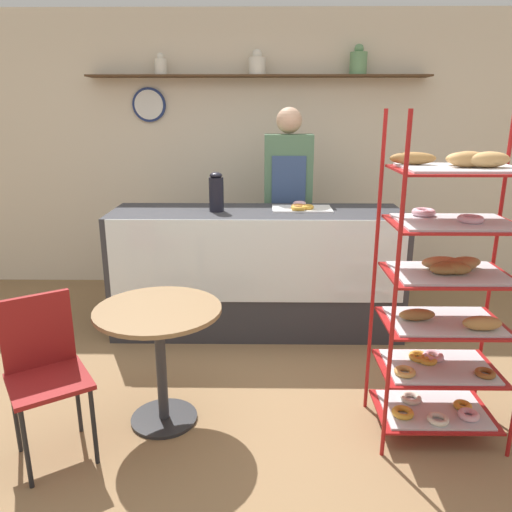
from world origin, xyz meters
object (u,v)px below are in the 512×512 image
at_px(pastry_rack, 447,288).
at_px(donut_tray_counter, 301,207).
at_px(cafe_chair, 44,361).
at_px(coffee_carafe, 216,192).
at_px(cafe_table, 159,337).
at_px(person_worker, 288,201).

height_order(pastry_rack, donut_tray_counter, pastry_rack).
bearing_deg(cafe_chair, coffee_carafe, 30.01).
bearing_deg(cafe_table, pastry_rack, -2.71).
bearing_deg(person_worker, cafe_chair, -123.11).
bearing_deg(coffee_carafe, cafe_chair, -116.07).
xyz_separation_m(person_worker, donut_tray_counter, (0.09, -0.43, 0.03)).
xyz_separation_m(pastry_rack, donut_tray_counter, (-0.67, 1.46, 0.15)).
bearing_deg(pastry_rack, coffee_carafe, 134.22).
relative_size(pastry_rack, cafe_table, 2.49).
bearing_deg(cafe_chair, person_worker, 22.97).
height_order(person_worker, donut_tray_counter, person_worker).
distance_m(pastry_rack, cafe_chair, 2.16).
bearing_deg(cafe_table, cafe_chair, -154.01).
distance_m(person_worker, coffee_carafe, 0.79).
height_order(pastry_rack, person_worker, person_worker).
distance_m(person_worker, cafe_chair, 2.53).
bearing_deg(coffee_carafe, pastry_rack, -45.78).
height_order(pastry_rack, cafe_chair, pastry_rack).
distance_m(pastry_rack, donut_tray_counter, 1.61).
relative_size(cafe_chair, coffee_carafe, 2.82).
distance_m(person_worker, cafe_table, 2.04).
relative_size(pastry_rack, donut_tray_counter, 3.76).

